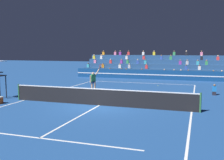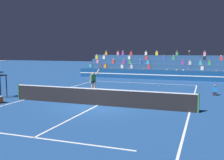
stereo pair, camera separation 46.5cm
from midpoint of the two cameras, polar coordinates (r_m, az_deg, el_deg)
ground_plane at (r=16.36m, az=-3.62°, el=-5.55°), size 120.00×120.00×0.00m
court_lines at (r=16.36m, az=-3.62°, el=-5.53°), size 11.10×23.90×0.01m
tennis_net at (r=16.25m, az=-3.63°, el=-3.67°), size 12.00×0.10×1.10m
sponsor_banner_wall at (r=31.36m, az=7.23°, el=1.20°), size 18.00×0.26×1.10m
bleacher_stand at (r=35.05m, az=8.44°, el=2.50°), size 18.00×4.75×3.38m
ball_kid_courtside at (r=21.40m, az=20.79°, el=-2.20°), size 0.30×0.36×0.84m
tennis_player at (r=20.57m, az=-4.71°, el=-0.31°), size 0.81×1.07×2.36m
tennis_ball at (r=25.51m, az=9.44°, el=-1.21°), size 0.07×0.07×0.07m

